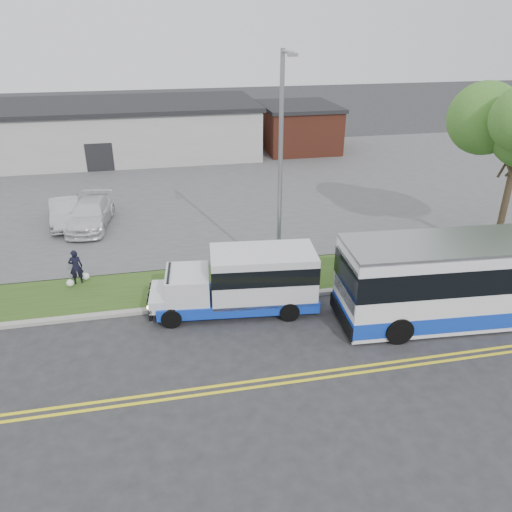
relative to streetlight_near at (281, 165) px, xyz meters
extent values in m
plane|color=#28282B|center=(-3.00, -2.73, -5.23)|extent=(140.00, 140.00, 0.00)
cube|color=yellow|center=(-3.00, -6.58, -5.23)|extent=(70.00, 0.12, 0.01)
cube|color=yellow|center=(-3.00, -6.88, -5.23)|extent=(70.00, 0.12, 0.01)
cube|color=#9E9B93|center=(-3.00, -1.63, -5.16)|extent=(80.00, 0.30, 0.15)
cube|color=#2C4918|center=(-3.00, 0.17, -5.18)|extent=(80.00, 3.30, 0.10)
cube|color=#4C4C4F|center=(-3.00, 14.27, -5.18)|extent=(80.00, 25.00, 0.10)
cube|color=#9E9E99|center=(-9.00, 24.27, -3.23)|extent=(25.00, 10.00, 4.00)
cube|color=black|center=(-9.00, 24.27, -1.06)|extent=(25.40, 10.40, 0.35)
cube|color=black|center=(-9.00, 19.32, -4.13)|extent=(2.00, 0.15, 2.20)
cube|color=brown|center=(7.50, 23.27, -3.43)|extent=(6.00, 7.00, 3.60)
cube|color=black|center=(7.50, 23.27, -1.48)|extent=(6.30, 7.30, 0.30)
cylinder|color=#38281E|center=(11.00, 0.27, -2.75)|extent=(0.32, 0.32, 4.76)
cylinder|color=gray|center=(0.00, 0.07, -0.38)|extent=(0.18, 0.18, 9.50)
cylinder|color=gray|center=(0.00, -0.63, 4.27)|extent=(0.12, 1.40, 0.12)
cube|color=gray|center=(0.00, -1.28, 4.22)|extent=(0.35, 0.18, 0.12)
cube|color=#1137B9|center=(-2.22, -2.15, -4.73)|extent=(6.42, 2.71, 0.46)
cube|color=silver|center=(-1.21, -2.25, -3.67)|extent=(4.22, 2.50, 1.93)
cube|color=black|center=(-1.21, -2.25, -3.35)|extent=(4.25, 2.54, 0.69)
cube|color=silver|center=(-4.13, -1.96, -3.99)|extent=(1.84, 2.13, 1.10)
cube|color=black|center=(-4.82, -1.90, -3.81)|extent=(0.26, 1.74, 0.83)
cube|color=silver|center=(-5.14, -1.87, -4.45)|extent=(1.10, 1.96, 0.50)
cube|color=black|center=(-5.55, -1.82, -4.73)|extent=(0.32, 1.88, 0.46)
sphere|color=#FFD88C|center=(-5.66, -2.50, -4.50)|extent=(0.20, 0.20, 0.18)
sphere|color=#FFD88C|center=(-5.53, -1.14, -4.50)|extent=(0.20, 0.20, 0.18)
cylinder|color=black|center=(-4.87, -2.89, -4.85)|extent=(0.79, 0.33, 0.77)
cylinder|color=black|center=(-4.67, -0.92, -4.85)|extent=(0.79, 0.33, 0.77)
cylinder|color=black|center=(-0.40, -3.33, -4.85)|extent=(0.79, 0.33, 0.77)
cylinder|color=black|center=(-0.20, -1.36, -4.85)|extent=(0.79, 0.33, 0.77)
cube|color=white|center=(7.29, -4.53, -3.58)|extent=(11.90, 3.42, 3.10)
cube|color=#1137B9|center=(7.29, -4.53, -4.65)|extent=(11.92, 3.44, 0.64)
cube|color=black|center=(7.29, -4.53, -2.99)|extent=(11.94, 3.46, 1.01)
cube|color=black|center=(1.48, -4.15, -3.20)|extent=(0.26, 2.46, 1.71)
cube|color=black|center=(1.41, -4.15, -4.75)|extent=(0.30, 2.67, 0.53)
cube|color=gray|center=(7.29, -4.53, -2.01)|extent=(11.90, 3.42, 0.13)
cylinder|color=black|center=(3.06, -5.52, -4.72)|extent=(1.05, 0.41, 1.03)
cylinder|color=black|center=(3.22, -3.00, -4.72)|extent=(1.05, 0.41, 1.03)
imported|color=black|center=(-8.71, 1.27, -4.35)|extent=(0.62, 0.46, 1.58)
imported|color=#9FA2A6|center=(-10.12, 8.70, -4.40)|extent=(2.12, 4.60, 1.46)
imported|color=white|center=(-8.72, 8.01, -4.41)|extent=(2.58, 5.18, 1.44)
sphere|color=white|center=(-9.01, 1.02, -4.97)|extent=(0.32, 0.32, 0.32)
sphere|color=white|center=(-8.41, 1.52, -4.97)|extent=(0.32, 0.32, 0.32)
camera|label=1|loc=(-4.96, -19.10, 5.39)|focal=35.00mm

